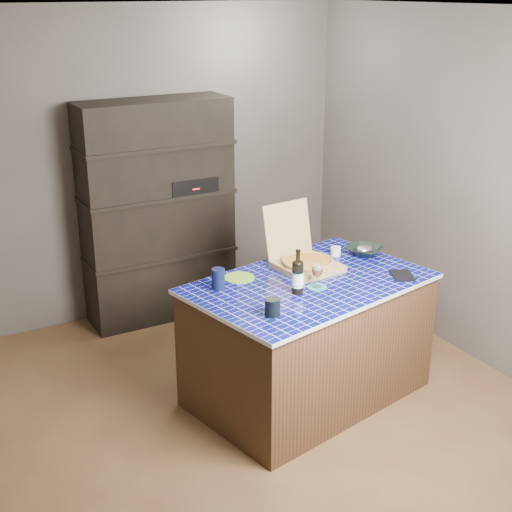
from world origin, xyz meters
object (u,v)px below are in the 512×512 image
dvd_case (402,275)px  bowl (364,250)px  kitchen_island (308,339)px  mead_bottle (298,276)px  wine_glass (317,271)px  pizza_box (305,260)px

dvd_case → bowl: bearing=110.1°
kitchen_island → dvd_case: bearing=-33.1°
mead_bottle → wine_glass: bearing=5.5°
kitchen_island → dvd_case: 0.75m
dvd_case → wine_glass: bearing=-167.0°
mead_bottle → wine_glass: 0.16m
mead_bottle → dvd_case: (0.74, -0.10, -0.10)m
pizza_box → dvd_case: pizza_box is taller
kitchen_island → bowl: bowl is taller
kitchen_island → bowl: size_ratio=7.06×
mead_bottle → wine_glass: size_ratio=1.78×
kitchen_island → bowl: (0.61, 0.23, 0.45)m
pizza_box → dvd_case: size_ratio=2.70×
wine_glass → bowl: size_ratio=0.67×
pizza_box → bowl: bearing=-3.3°
dvd_case → bowl: (0.03, 0.45, 0.02)m
mead_bottle → pizza_box: bearing=50.5°
mead_bottle → wine_glass: mead_bottle is taller
wine_glass → bowl: 0.71m
pizza_box → bowl: (0.51, 0.02, -0.03)m
pizza_box → mead_bottle: pizza_box is taller
kitchen_island → pizza_box: size_ratio=3.44×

